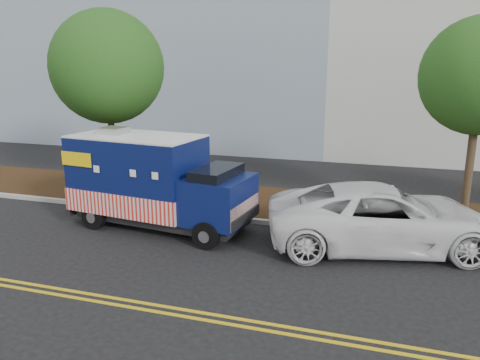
% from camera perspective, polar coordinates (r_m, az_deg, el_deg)
% --- Properties ---
extents(ground, '(120.00, 120.00, 0.00)m').
position_cam_1_polar(ground, '(14.64, -4.12, -6.54)').
color(ground, black).
rests_on(ground, ground).
extents(curb, '(120.00, 0.18, 0.15)m').
position_cam_1_polar(curb, '(15.85, -2.27, -4.59)').
color(curb, '#9E9E99').
rests_on(curb, ground).
extents(mulch_strip, '(120.00, 4.00, 0.15)m').
position_cam_1_polar(mulch_strip, '(17.75, 0.01, -2.51)').
color(mulch_strip, black).
rests_on(mulch_strip, ground).
extents(centerline_near, '(120.00, 0.10, 0.01)m').
position_cam_1_polar(centerline_near, '(10.99, -12.88, -14.21)').
color(centerline_near, gold).
rests_on(centerline_near, ground).
extents(centerline_far, '(120.00, 0.10, 0.01)m').
position_cam_1_polar(centerline_far, '(10.81, -13.56, -14.79)').
color(centerline_far, gold).
rests_on(centerline_far, ground).
extents(tree_a, '(4.42, 4.42, 7.20)m').
position_cam_1_polar(tree_a, '(19.57, -15.87, 13.09)').
color(tree_a, '#38281C').
rests_on(tree_a, ground).
extents(tree_c, '(3.69, 3.69, 6.60)m').
position_cam_1_polar(tree_c, '(16.65, 27.26, 11.17)').
color(tree_c, '#38281C').
rests_on(tree_c, ground).
extents(sign_post, '(0.06, 0.06, 2.40)m').
position_cam_1_polar(sign_post, '(16.43, -7.78, 0.06)').
color(sign_post, '#473828').
rests_on(sign_post, ground).
extents(food_truck, '(6.18, 2.91, 3.14)m').
position_cam_1_polar(food_truck, '(15.11, -10.65, -0.44)').
color(food_truck, black).
rests_on(food_truck, ground).
extents(white_car, '(7.05, 4.50, 1.81)m').
position_cam_1_polar(white_car, '(13.89, 17.10, -4.36)').
color(white_car, white).
rests_on(white_car, ground).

